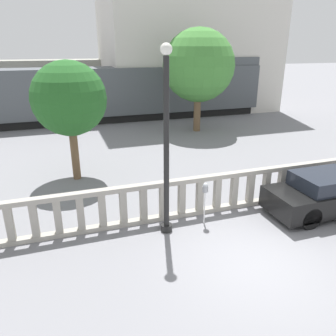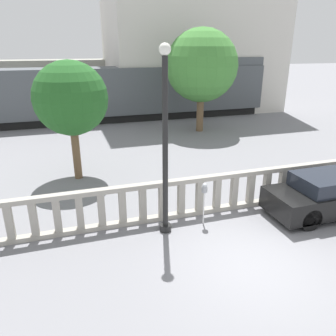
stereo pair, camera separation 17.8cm
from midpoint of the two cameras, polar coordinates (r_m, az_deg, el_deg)
name	(u,v)px [view 1 (the left image)]	position (r m, az deg, el deg)	size (l,w,h in m)	color
ground_plane	(256,263)	(8.79, 14.45, -15.67)	(160.00, 160.00, 0.00)	slate
balustrade	(208,194)	(10.59, 6.58, -4.52)	(16.00, 0.24, 1.28)	#9E998E
lamppost	(166,145)	(8.72, -0.88, 3.99)	(0.34, 0.34, 5.17)	black
parking_meter	(205,191)	(9.72, 5.97, -4.02)	(0.17, 0.17, 1.34)	silver
parked_car	(327,194)	(11.67, 25.59, -4.05)	(4.03, 1.62, 1.34)	black
train_near	(77,95)	(23.88, -15.81, 12.19)	(27.37, 2.72, 4.30)	black
train_far	(113,80)	(32.16, -9.64, 14.86)	(23.15, 3.07, 4.54)	black
building_block	(187,14)	(29.05, 3.08, 25.27)	(13.34, 8.77, 15.00)	beige
tree_left	(199,66)	(20.51, 5.08, 17.32)	(4.30, 4.30, 6.14)	brown
tree_right	(69,99)	(13.11, -17.21, 11.39)	(2.81, 2.81, 4.64)	brown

